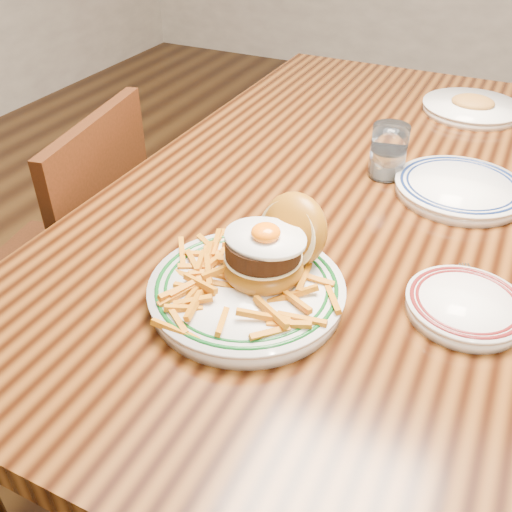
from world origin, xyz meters
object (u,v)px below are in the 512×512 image
at_px(chair_left, 76,266).
at_px(side_plate, 466,305).
at_px(table, 337,219).
at_px(main_plate, 255,274).

relative_size(chair_left, side_plate, 4.61).
relative_size(table, chair_left, 1.86).
height_order(table, main_plate, main_plate).
distance_m(chair_left, side_plate, 0.96).
distance_m(table, chair_left, 0.67).
relative_size(table, main_plate, 5.03).
bearing_deg(table, chair_left, -162.92).
relative_size(table, side_plate, 8.58).
bearing_deg(main_plate, chair_left, 177.64).
relative_size(chair_left, main_plate, 2.70).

